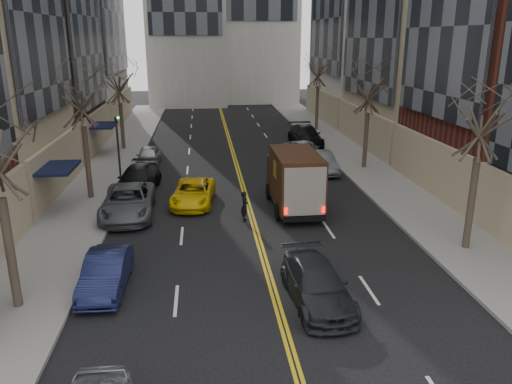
{
  "coord_description": "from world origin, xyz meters",
  "views": [
    {
      "loc": [
        -2.39,
        -7.82,
        8.88
      ],
      "look_at": [
        -0.08,
        13.42,
        2.2
      ],
      "focal_mm": 35.0,
      "sensor_mm": 36.0,
      "label": 1
    }
  ],
  "objects_px": {
    "ups_truck": "(294,180)",
    "taxi": "(193,193)",
    "pedestrian": "(245,206)",
    "observer_sedan": "(317,285)"
  },
  "relations": [
    {
      "from": "ups_truck",
      "to": "pedestrian",
      "type": "height_order",
      "value": "ups_truck"
    },
    {
      "from": "ups_truck",
      "to": "taxi",
      "type": "bearing_deg",
      "value": 164.51
    },
    {
      "from": "observer_sedan",
      "to": "taxi",
      "type": "bearing_deg",
      "value": 108.11
    },
    {
      "from": "pedestrian",
      "to": "taxi",
      "type": "bearing_deg",
      "value": 45.74
    },
    {
      "from": "observer_sedan",
      "to": "pedestrian",
      "type": "xyz_separation_m",
      "value": [
        -1.8,
        8.31,
        0.09
      ]
    },
    {
      "from": "observer_sedan",
      "to": "pedestrian",
      "type": "bearing_deg",
      "value": 98.98
    },
    {
      "from": "pedestrian",
      "to": "observer_sedan",
      "type": "bearing_deg",
      "value": -163.51
    },
    {
      "from": "ups_truck",
      "to": "taxi",
      "type": "distance_m",
      "value": 5.64
    },
    {
      "from": "observer_sedan",
      "to": "pedestrian",
      "type": "height_order",
      "value": "pedestrian"
    },
    {
      "from": "taxi",
      "to": "pedestrian",
      "type": "relative_size",
      "value": 3.03
    }
  ]
}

